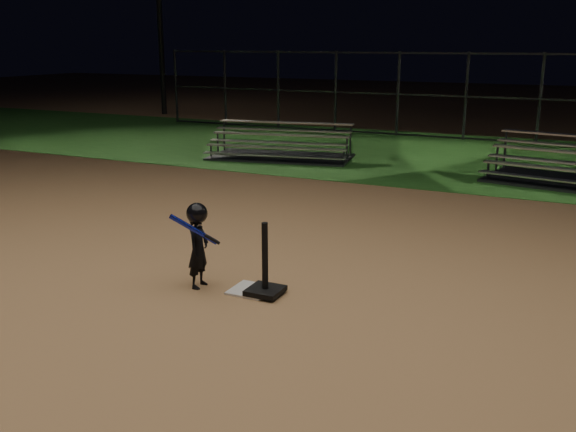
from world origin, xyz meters
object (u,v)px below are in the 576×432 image
(batting_tee, at_px, (265,280))
(bleacher_left, at_px, (280,151))
(child_batter, at_px, (198,243))
(home_plate, at_px, (251,290))

(batting_tee, xyz_separation_m, bleacher_left, (-3.69, 8.00, -0.01))
(batting_tee, bearing_deg, child_batter, -173.33)
(bleacher_left, bearing_deg, batting_tee, -75.61)
(batting_tee, bearing_deg, bleacher_left, 114.74)
(bleacher_left, bearing_deg, child_batter, -80.83)
(home_plate, height_order, bleacher_left, bleacher_left)
(bleacher_left, bearing_deg, home_plate, -76.72)
(child_batter, bearing_deg, home_plate, -80.87)
(home_plate, relative_size, batting_tee, 0.54)
(child_batter, bearing_deg, batting_tee, -86.50)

